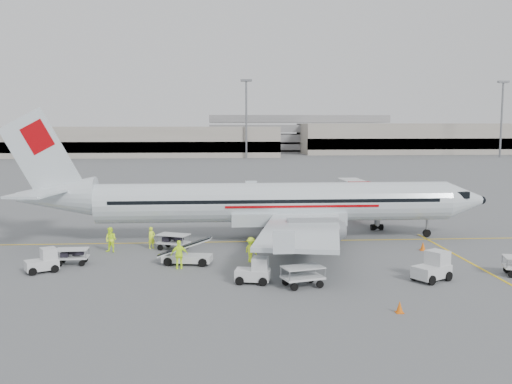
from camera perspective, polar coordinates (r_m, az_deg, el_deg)
ground at (r=46.19m, az=0.17°, el=-4.97°), size 360.00×360.00×0.00m
stripe_lead at (r=46.19m, az=0.17°, el=-4.97°), size 44.00×0.20×0.01m
stripe_cross at (r=41.95m, az=20.56°, el=-6.59°), size 0.20×20.00×0.01m
terminal_west at (r=179.03m, az=-15.77°, el=4.87°), size 110.00×22.00×9.00m
terminal_east at (r=203.77m, az=17.28°, el=5.15°), size 90.00×26.00×10.00m
parking_garage at (r=207.07m, az=4.00°, el=6.00°), size 62.00×24.00×14.00m
treeline at (r=220.25m, az=-3.02°, el=5.01°), size 300.00×3.00×6.00m
mast_center at (r=163.35m, az=-0.98°, el=7.25°), size 3.20×1.20×22.00m
mast_east at (r=183.12m, az=23.34°, el=6.65°), size 3.20×1.20×22.00m
aircraft at (r=46.40m, az=1.90°, el=1.62°), size 38.19×30.01×10.49m
jet_bridge at (r=56.93m, az=10.40°, el=-0.93°), size 3.27×14.58×3.80m
belt_loader at (r=38.84m, az=-6.90°, el=-5.48°), size 4.56×2.33×2.36m
tug_fore at (r=36.18m, az=17.15°, el=-7.11°), size 2.65×2.31×1.77m
tug_mid at (r=34.13m, az=-0.34°, el=-7.82°), size 2.22×1.55×1.57m
tug_aft at (r=39.04m, az=-20.65°, el=-6.43°), size 2.27×1.93×1.52m
cart_loaded_a at (r=43.56m, az=-8.25°, el=-4.95°), size 2.66×2.17×1.20m
cart_loaded_b at (r=40.51m, az=-17.91°, el=-6.17°), size 2.14×1.32×1.09m
cart_empty_a at (r=33.51m, az=4.70°, el=-8.42°), size 2.64×2.00×1.22m
cone_nose at (r=44.69m, az=16.35°, el=-5.19°), size 0.42×0.42×0.69m
cone_port at (r=58.71m, az=2.44°, el=-2.13°), size 0.43×0.43×0.69m
cone_stbd at (r=29.91m, az=14.17°, el=-11.06°), size 0.39×0.39×0.63m
crew_a at (r=44.22m, az=-10.40°, el=-4.51°), size 0.71×0.71×1.66m
crew_b at (r=43.54m, az=-14.31°, el=-4.65°), size 1.10×0.99×1.86m
crew_c at (r=39.22m, az=-0.51°, el=-5.79°), size 1.18×1.27×1.72m
crew_d at (r=37.69m, az=-7.67°, el=-6.23°), size 1.15×0.56×1.90m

